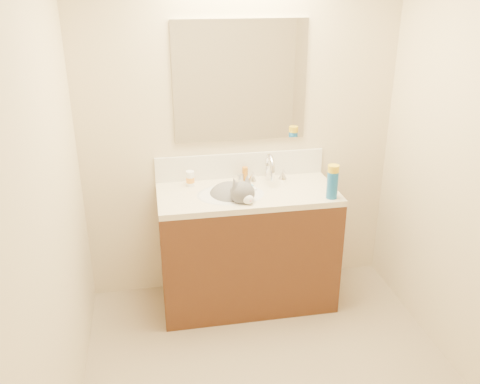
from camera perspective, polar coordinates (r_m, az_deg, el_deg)
name	(u,v)px	position (r m, az deg, el deg)	size (l,w,h in m)	color
room_shell	(291,146)	(2.29, 5.69, 5.21)	(2.24, 2.54, 2.52)	beige
vanity_cabinet	(247,250)	(3.59, 0.80, -6.54)	(1.20, 0.55, 0.82)	#462412
counter_slab	(247,194)	(3.40, 0.84, -0.23)	(1.20, 0.55, 0.04)	beige
basin	(231,204)	(3.38, -1.06, -1.35)	(0.45, 0.36, 0.14)	silver
faucet	(269,170)	(3.52, 3.29, 2.43)	(0.28, 0.20, 0.21)	silver
cat	(233,198)	(3.36, -0.79, -0.69)	(0.42, 0.45, 0.33)	#565356
backsplash	(240,165)	(3.60, 0.04, 3.01)	(1.20, 0.02, 0.18)	silver
mirror	(240,82)	(3.44, 0.04, 12.27)	(0.90, 0.02, 0.80)	white
pill_bottle	(190,179)	(3.48, -5.61, 1.51)	(0.06, 0.06, 0.11)	white
pill_label	(190,180)	(3.48, -5.61, 1.38)	(0.06, 0.06, 0.04)	#FD9E2A
silver_jar	(240,178)	(3.55, 0.02, 1.60)	(0.05, 0.05, 0.05)	#B7B7BC
amber_bottle	(245,174)	(3.56, 0.57, 2.06)	(0.04, 0.04, 0.10)	#BF6F16
toothbrush	(252,186)	(3.46, 1.30, 0.66)	(0.01, 0.14, 0.01)	white
toothbrush_head	(252,186)	(3.46, 1.30, 0.71)	(0.02, 0.03, 0.02)	#67B2DA
spray_can	(332,184)	(3.31, 10.33, 0.93)	(0.07, 0.07, 0.20)	#175DA2
spray_cap	(334,169)	(3.27, 10.46, 2.60)	(0.07, 0.07, 0.04)	gold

